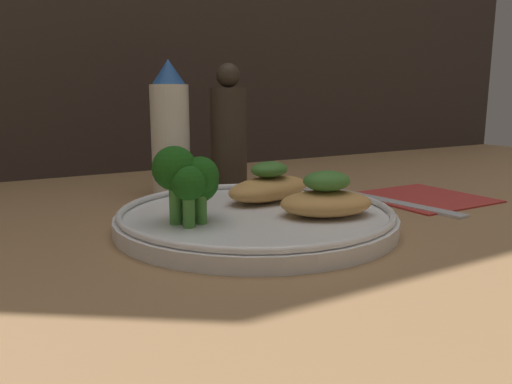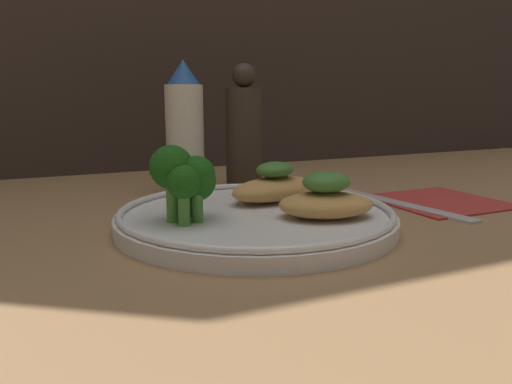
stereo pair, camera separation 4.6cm
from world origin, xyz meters
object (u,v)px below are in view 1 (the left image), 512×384
object	(u,v)px
plate	(256,217)
broccoli_bunch	(189,178)
sauce_bottle	(170,131)
pepper_grinder	(229,134)

from	to	relation	value
plate	broccoli_bunch	world-z (taller)	broccoli_bunch
broccoli_bunch	sauce_bottle	size ratio (longest dim) A/B	0.41
plate	pepper_grinder	bearing A→B (deg)	69.78
plate	sauce_bottle	bearing A→B (deg)	93.42
broccoli_bunch	pepper_grinder	distance (cm)	23.46
plate	broccoli_bunch	size ratio (longest dim) A/B	3.89
pepper_grinder	broccoli_bunch	bearing A→B (deg)	-125.80
plate	pepper_grinder	world-z (taller)	pepper_grinder
broccoli_bunch	sauce_bottle	world-z (taller)	sauce_bottle
broccoli_bunch	sauce_bottle	bearing A→B (deg)	73.36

